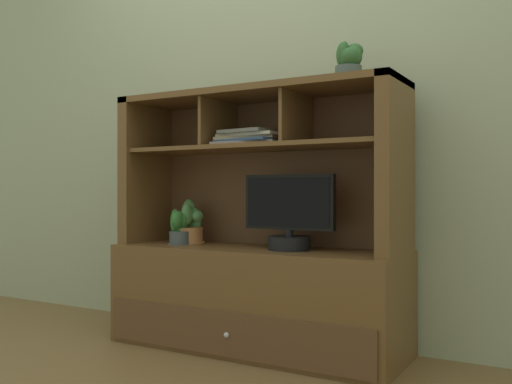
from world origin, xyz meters
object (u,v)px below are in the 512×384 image
Objects in this scene: potted_orchid at (179,228)px; potted_fern at (190,225)px; tv_monitor at (289,218)px; magazine_stack_left at (252,139)px; media_console at (257,269)px; potted_succulent at (349,62)px.

potted_orchid is 0.78× the size of potted_fern.
tv_monitor is 0.42m from magazine_stack_left.
magazine_stack_left is at bearing 5.11° from potted_orchid.
media_console is 0.45m from potted_fern.
magazine_stack_left is at bearing -5.26° from potted_fern.
media_console is 1.04m from potted_succulent.
potted_fern is at bearing 174.27° from tv_monitor.
potted_fern is at bearing 176.78° from media_console.
magazine_stack_left is at bearing 173.38° from tv_monitor.
media_console is at bearing 37.90° from magazine_stack_left.
potted_orchid is at bearing -99.62° from potted_fern.
magazine_stack_left is 1.89× the size of potted_succulent.
potted_succulent is (0.88, 0.06, 0.75)m from potted_orchid.
tv_monitor is 0.61m from potted_orchid.
tv_monitor is 1.96× the size of potted_fern.
media_console reaches higher than magazine_stack_left.
magazine_stack_left is (0.40, 0.04, 0.43)m from potted_orchid.
tv_monitor is 2.41× the size of potted_succulent.
media_console is 0.46m from potted_orchid.
media_console reaches higher than potted_orchid.
tv_monitor is at bearing -5.73° from potted_fern.
magazine_stack_left is (0.39, -0.04, 0.42)m from potted_fern.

